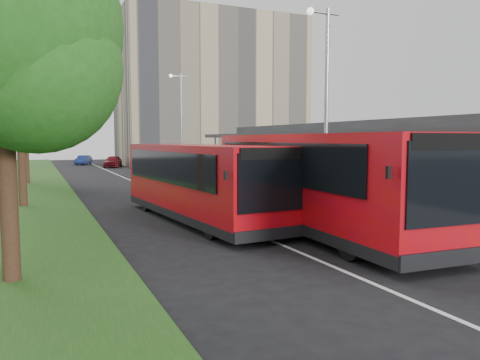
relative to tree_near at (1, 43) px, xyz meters
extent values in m
plane|color=black|center=(7.01, 2.95, -5.01)|extent=(120.00, 120.00, 0.00)
cube|color=slate|center=(13.01, 22.95, -4.93)|extent=(5.00, 80.00, 0.15)
cube|color=#204817|center=(0.01, 22.95, -4.96)|extent=(5.00, 80.00, 0.10)
cube|color=silver|center=(7.01, 17.95, -5.00)|extent=(0.12, 70.00, 0.01)
cube|color=silver|center=(10.31, 0.95, -5.00)|extent=(0.12, 2.00, 0.01)
cube|color=silver|center=(10.31, 6.95, -5.00)|extent=(0.12, 2.00, 0.01)
cube|color=silver|center=(10.31, 12.95, -5.00)|extent=(0.12, 2.00, 0.01)
cube|color=silver|center=(10.31, 18.95, -5.00)|extent=(0.12, 2.00, 0.01)
cube|color=silver|center=(10.31, 24.95, -5.00)|extent=(0.12, 2.00, 0.01)
cube|color=silver|center=(10.31, 30.95, -5.00)|extent=(0.12, 2.00, 0.01)
cube|color=silver|center=(10.31, 36.95, -5.00)|extent=(0.12, 2.00, 0.01)
cube|color=silver|center=(10.31, 42.95, -5.00)|extent=(0.12, 2.00, 0.01)
cube|color=silver|center=(10.31, 48.95, -5.00)|extent=(0.12, 2.00, 0.01)
cube|color=tan|center=(21.01, 44.95, 3.99)|extent=(22.00, 12.00, 18.00)
cube|color=#2C2B2E|center=(18.01, 10.95, -3.01)|extent=(5.00, 26.00, 4.00)
cube|color=black|center=(15.49, 10.95, -3.41)|extent=(0.06, 24.00, 2.20)
cube|color=#2C2B2E|center=(14.21, 10.95, -1.71)|extent=(2.80, 26.00, 0.25)
cylinder|color=gray|center=(12.91, -0.05, -3.36)|extent=(0.12, 0.12, 3.30)
cylinder|color=gray|center=(12.91, 21.95, -3.36)|extent=(0.12, 0.12, 3.30)
cylinder|color=black|center=(0.01, -0.05, -3.11)|extent=(0.36, 0.36, 3.79)
sphere|color=#1D5316|center=(0.01, -0.05, 0.34)|extent=(4.83, 4.83, 4.83)
sphere|color=#1D5316|center=(0.61, -0.45, -0.53)|extent=(3.45, 3.45, 3.45)
cylinder|color=black|center=(0.01, 11.95, -2.82)|extent=(0.36, 0.36, 4.37)
sphere|color=#1D5316|center=(0.01, 11.95, 1.15)|extent=(5.56, 5.56, 5.56)
sphere|color=#1D5316|center=(0.61, 11.55, 0.16)|extent=(3.97, 3.97, 3.97)
sphere|color=#1D5316|center=(-0.49, 12.45, 0.46)|extent=(4.37, 4.37, 4.37)
cylinder|color=black|center=(0.01, 23.95, -3.26)|extent=(0.36, 0.36, 3.50)
sphere|color=#1D5316|center=(0.01, 23.95, -0.08)|extent=(4.45, 4.45, 4.45)
sphere|color=#1D5316|center=(0.61, 23.55, -0.87)|extent=(3.18, 3.18, 3.18)
sphere|color=#1D5316|center=(-0.49, 24.45, -0.63)|extent=(3.50, 3.50, 3.50)
cylinder|color=gray|center=(11.21, 4.95, -0.86)|extent=(0.16, 0.16, 8.00)
cylinder|color=gray|center=(11.01, 4.95, 2.94)|extent=(1.40, 0.10, 0.10)
sphere|color=silver|center=(10.41, 4.95, 2.94)|extent=(0.28, 0.28, 0.28)
cylinder|color=gray|center=(11.21, 24.95, -0.86)|extent=(0.16, 0.16, 8.00)
cylinder|color=gray|center=(11.01, 24.95, 2.94)|extent=(1.40, 0.10, 0.10)
sphere|color=silver|center=(10.41, 24.95, 2.94)|extent=(0.28, 0.28, 0.28)
cube|color=#B60B09|center=(9.05, 2.27, -3.21)|extent=(3.11, 11.35, 2.84)
cube|color=black|center=(9.05, 2.27, -4.60)|extent=(3.13, 11.37, 0.32)
cube|color=black|center=(8.84, -3.37, -2.92)|extent=(2.41, 0.14, 1.88)
cube|color=black|center=(9.27, 7.91, -2.76)|extent=(2.36, 0.14, 1.39)
cube|color=black|center=(7.71, 2.64, -2.70)|extent=(0.42, 9.64, 1.29)
cube|color=black|center=(10.43, 2.54, -2.70)|extent=(0.42, 9.64, 1.29)
cube|color=black|center=(8.84, -3.38, -4.58)|extent=(2.68, 0.18, 0.38)
cube|color=black|center=(8.84, -3.38, -2.01)|extent=(2.25, 0.13, 0.38)
cube|color=black|center=(7.35, -3.08, -2.65)|extent=(0.08, 0.08, 0.27)
cylinder|color=black|center=(7.79, -1.33, -4.52)|extent=(0.36, 0.98, 0.96)
cylinder|color=black|center=(10.04, -1.42, -4.52)|extent=(0.36, 0.98, 0.96)
cylinder|color=black|center=(8.07, 5.95, -4.52)|extent=(0.36, 0.98, 0.96)
cylinder|color=black|center=(10.32, 5.87, -4.52)|extent=(0.36, 0.98, 0.96)
cube|color=#B60B09|center=(6.13, 5.74, -3.42)|extent=(3.25, 10.13, 2.51)
cube|color=black|center=(6.13, 5.74, -4.65)|extent=(3.27, 10.16, 0.28)
cube|color=black|center=(6.58, 0.76, -3.16)|extent=(2.13, 0.24, 1.66)
cube|color=black|center=(5.69, 10.73, -3.01)|extent=(2.08, 0.24, 1.23)
cube|color=black|center=(4.91, 5.92, -2.97)|extent=(0.81, 8.51, 1.14)
cube|color=black|center=(7.31, 6.14, -2.97)|extent=(0.81, 8.51, 1.14)
cube|color=black|center=(6.58, 0.75, -4.63)|extent=(2.37, 0.29, 0.33)
cube|color=black|center=(6.58, 0.75, -2.35)|extent=(1.99, 0.22, 0.33)
cube|color=black|center=(5.24, 0.85, -2.92)|extent=(0.09, 0.09, 0.24)
cube|color=black|center=(7.88, 1.09, -2.92)|extent=(0.09, 0.09, 0.24)
cylinder|color=black|center=(5.43, 2.44, -4.58)|extent=(0.36, 0.88, 0.85)
cylinder|color=black|center=(7.41, 2.62, -4.58)|extent=(0.36, 0.88, 0.85)
cylinder|color=black|center=(4.85, 8.87, -4.58)|extent=(0.36, 0.88, 0.85)
cylinder|color=black|center=(6.84, 9.05, -4.58)|extent=(0.36, 0.88, 0.85)
cylinder|color=#371F16|center=(12.37, 12.21, -4.36)|extent=(0.70, 0.70, 1.00)
cylinder|color=yellow|center=(12.03, 20.15, -4.30)|extent=(0.21, 0.21, 1.11)
imported|color=maroon|center=(8.36, 41.40, -4.36)|extent=(2.70, 4.10, 1.30)
imported|color=navy|center=(5.89, 48.16, -4.45)|extent=(2.40, 3.61, 1.12)
camera|label=1|loc=(0.54, -10.80, -1.95)|focal=35.00mm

